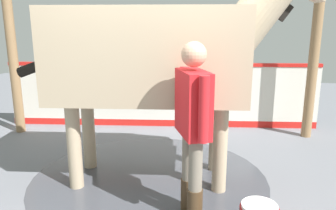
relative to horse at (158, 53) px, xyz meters
The scene contains 7 objects.
ground_plane 1.57m from the horse, 167.52° to the right, with size 16.00×16.00×0.02m, color slate.
wet_patch 1.53m from the horse, 98.13° to the left, with size 2.87×2.87×0.00m, color #42444C.
barrier_wall 2.37m from the horse, 11.23° to the left, with size 0.88×5.58×1.18m.
roof_post_near 2.91m from the horse, 46.35° to the right, with size 0.16×0.16×2.60m, color olive.
roof_post_far 3.10m from the horse, 65.12° to the left, with size 0.16×0.16×2.60m, color olive.
horse is the anchor object (origin of this frame).
handler 1.04m from the horse, 146.33° to the right, with size 0.63×0.40×1.70m.
Camera 1 is at (-3.32, -0.76, 1.83)m, focal length 35.09 mm.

